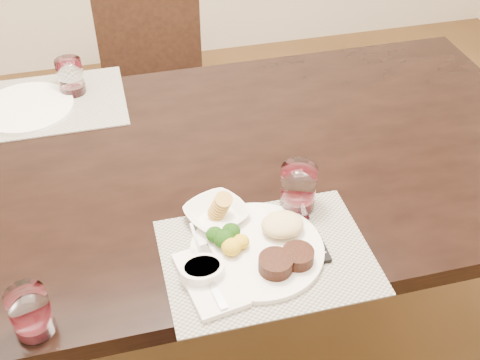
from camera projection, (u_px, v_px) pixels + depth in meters
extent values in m
plane|color=#442E15|center=(207.00, 334.00, 2.07)|extent=(4.50, 4.50, 0.00)
cube|color=black|center=(197.00, 171.00, 1.60)|extent=(2.00, 1.00, 0.05)
cube|color=black|center=(414.00, 143.00, 2.33)|extent=(0.08, 0.08, 0.70)
cube|color=black|center=(160.00, 98.00, 2.42)|extent=(0.42, 0.42, 0.04)
cube|color=black|center=(127.00, 176.00, 2.40)|extent=(0.04, 0.04, 0.41)
cube|color=black|center=(214.00, 162.00, 2.47)|extent=(0.04, 0.04, 0.41)
cube|color=black|center=(118.00, 126.00, 2.67)|extent=(0.04, 0.04, 0.41)
cube|color=black|center=(198.00, 115.00, 2.74)|extent=(0.04, 0.04, 0.41)
cube|color=black|center=(148.00, 22.00, 2.41)|extent=(0.42, 0.04, 0.45)
cube|color=gray|center=(267.00, 256.00, 1.33)|extent=(0.46, 0.34, 0.00)
cube|color=gray|center=(47.00, 104.00, 1.80)|extent=(0.46, 0.34, 0.00)
cylinder|color=white|center=(257.00, 250.00, 1.33)|extent=(0.30, 0.30, 0.01)
cylinder|color=black|center=(276.00, 264.00, 1.27)|extent=(0.07, 0.07, 0.03)
cylinder|color=black|center=(298.00, 256.00, 1.29)|extent=(0.07, 0.07, 0.03)
ellipsoid|color=#D6BE80|center=(282.00, 224.00, 1.36)|extent=(0.10, 0.08, 0.04)
ellipsoid|color=#19460D|center=(224.00, 239.00, 1.33)|extent=(0.05, 0.05, 0.04)
ellipsoid|color=gold|center=(231.00, 247.00, 1.31)|extent=(0.04, 0.04, 0.04)
cube|color=white|center=(210.00, 280.00, 1.27)|extent=(0.14, 0.21, 0.01)
cube|color=silver|center=(212.00, 285.00, 1.25)|extent=(0.04, 0.14, 0.01)
cube|color=silver|center=(206.00, 253.00, 1.31)|extent=(0.03, 0.05, 0.00)
cube|color=silver|center=(306.00, 217.00, 1.42)|extent=(0.02, 0.13, 0.00)
cube|color=black|center=(321.00, 247.00, 1.34)|extent=(0.02, 0.09, 0.01)
imported|color=white|center=(216.00, 214.00, 1.41)|extent=(0.18, 0.18, 0.03)
cylinder|color=#B8863A|center=(216.00, 207.00, 1.39)|extent=(0.04, 0.05, 0.04)
cylinder|color=white|center=(202.00, 272.00, 1.27)|extent=(0.10, 0.10, 0.04)
cylinder|color=#0C350E|center=(202.00, 268.00, 1.26)|extent=(0.08, 0.08, 0.01)
cube|color=silver|center=(196.00, 239.00, 1.29)|extent=(0.01, 0.06, 0.05)
cylinder|color=silver|center=(298.00, 187.00, 1.42)|extent=(0.08, 0.08, 0.12)
cylinder|color=#37050B|center=(297.00, 201.00, 1.45)|extent=(0.07, 0.07, 0.03)
cylinder|color=white|center=(27.00, 108.00, 1.77)|extent=(0.27, 0.27, 0.01)
cylinder|color=silver|center=(70.00, 76.00, 1.82)|extent=(0.08, 0.08, 0.11)
cylinder|color=#37050B|center=(73.00, 88.00, 1.84)|extent=(0.07, 0.07, 0.03)
cylinder|color=silver|center=(30.00, 312.00, 1.15)|extent=(0.08, 0.08, 0.11)
cylinder|color=#37050B|center=(35.00, 325.00, 1.18)|extent=(0.07, 0.07, 0.03)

